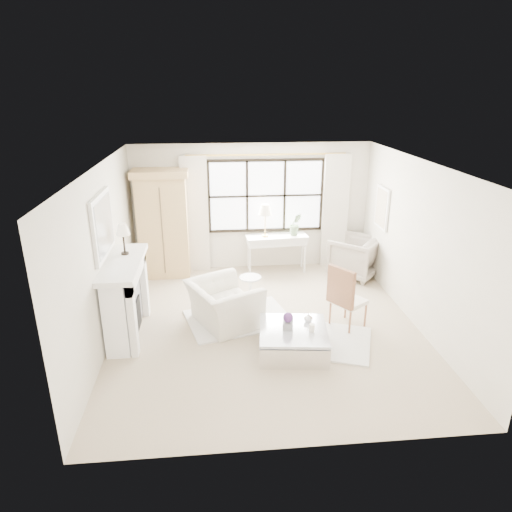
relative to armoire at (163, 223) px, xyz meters
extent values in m
plane|color=tan|center=(1.85, -2.46, -1.14)|extent=(5.50, 5.50, 0.00)
plane|color=silver|center=(1.85, -2.46, 1.56)|extent=(5.50, 5.50, 0.00)
plane|color=silver|center=(1.85, 0.29, 0.21)|extent=(5.00, 0.00, 5.00)
plane|color=white|center=(1.85, -5.21, 0.21)|extent=(5.00, 0.00, 5.00)
plane|color=beige|center=(-0.65, -2.46, 0.21)|extent=(0.00, 5.50, 5.50)
plane|color=beige|center=(4.35, -2.46, 0.21)|extent=(0.00, 5.50, 5.50)
cube|color=white|center=(2.15, 0.27, 0.46)|extent=(2.40, 0.02, 1.50)
cylinder|color=gold|center=(2.15, 0.21, 1.33)|extent=(3.30, 0.04, 0.04)
cube|color=beige|center=(0.65, 0.19, 0.10)|extent=(0.55, 0.10, 2.47)
cube|color=beige|center=(3.65, 0.19, 0.10)|extent=(0.55, 0.10, 2.47)
cube|color=white|center=(-0.44, -2.46, -0.55)|extent=(0.34, 1.50, 1.18)
cube|color=silver|center=(-0.27, -2.46, -0.61)|extent=(0.03, 1.22, 0.97)
cube|color=black|center=(-0.26, -2.46, -0.82)|extent=(0.06, 0.52, 0.50)
cube|color=white|center=(-0.40, -2.46, 0.08)|extent=(0.58, 1.66, 0.08)
cube|color=white|center=(-0.62, -2.46, 0.70)|extent=(0.05, 1.15, 0.95)
cube|color=silver|center=(-0.59, -2.46, 0.70)|extent=(0.02, 1.00, 0.80)
cube|color=white|center=(4.32, -0.76, 0.41)|extent=(0.04, 0.62, 0.82)
cube|color=beige|center=(4.30, -0.76, 0.41)|extent=(0.01, 0.52, 0.72)
cylinder|color=black|center=(-0.40, -2.16, 0.14)|extent=(0.12, 0.12, 0.03)
cylinder|color=black|center=(-0.40, -2.16, 0.30)|extent=(0.03, 0.03, 0.30)
cone|color=beige|center=(-0.40, -2.16, 0.54)|extent=(0.22, 0.22, 0.18)
cube|color=tan|center=(0.00, 0.00, -0.09)|extent=(1.00, 0.60, 2.10)
cube|color=tan|center=(0.00, 0.00, 1.03)|extent=(1.12, 0.70, 0.14)
cube|color=silver|center=(2.36, -0.03, -0.46)|extent=(1.27, 0.51, 0.14)
cube|color=silver|center=(2.36, -0.03, -0.37)|extent=(1.33, 0.56, 0.06)
cylinder|color=#A67F39|center=(2.10, -0.04, -0.32)|extent=(0.14, 0.14, 0.03)
cylinder|color=#A67F39|center=(2.10, -0.04, -0.08)|extent=(0.02, 0.02, 0.46)
cone|color=#F9EBCB|center=(2.10, -0.04, 0.24)|extent=(0.28, 0.28, 0.22)
imported|color=#56714B|center=(2.75, -0.03, -0.10)|extent=(0.28, 0.23, 0.49)
cylinder|color=white|center=(1.66, -1.51, -1.12)|extent=(0.26, 0.26, 0.03)
cylinder|color=white|center=(1.66, -1.51, -0.89)|extent=(0.06, 0.06, 0.44)
cylinder|color=white|center=(1.66, -1.51, -0.65)|extent=(0.40, 0.40, 0.03)
cube|color=white|center=(1.41, -2.17, -1.12)|extent=(1.96, 1.60, 0.03)
cube|color=silver|center=(2.65, -3.00, -1.13)|extent=(1.83, 1.61, 0.03)
imported|color=silver|center=(1.15, -2.30, -0.77)|extent=(1.39, 1.45, 0.74)
imported|color=#A29789|center=(3.96, -0.45, -0.72)|extent=(1.29, 1.29, 0.85)
cube|color=white|center=(3.20, -2.57, -0.68)|extent=(0.65, 0.66, 0.07)
cube|color=#9C6441|center=(3.01, -2.70, -0.36)|extent=(0.31, 0.42, 0.60)
cube|color=silver|center=(2.16, -3.25, -0.98)|extent=(1.11, 1.11, 0.32)
cube|color=silver|center=(2.16, -3.25, -0.78)|extent=(1.11, 1.11, 0.04)
cube|color=gray|center=(2.08, -3.23, -0.70)|extent=(0.18, 0.18, 0.11)
sphere|color=#542A6B|center=(2.08, -3.23, -0.57)|extent=(0.15, 0.15, 0.15)
cylinder|color=white|center=(2.42, -3.35, -0.70)|extent=(0.08, 0.08, 0.12)
imported|color=white|center=(2.43, -3.05, -0.69)|extent=(0.15, 0.15, 0.14)
camera|label=1|loc=(1.03, -9.16, 2.64)|focal=32.00mm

